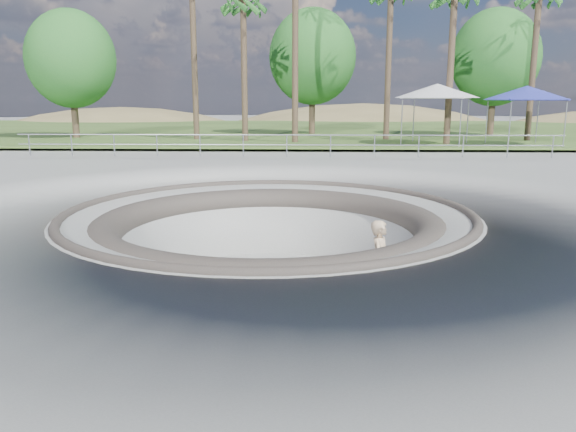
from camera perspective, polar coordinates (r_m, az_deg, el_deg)
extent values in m
plane|color=#9B9B96|center=(14.08, -1.98, 0.38)|extent=(180.00, 180.00, 0.00)
torus|color=#9B9B96|center=(14.61, -1.93, -7.33)|extent=(14.00, 14.00, 4.00)
cylinder|color=#9B9B96|center=(14.59, -1.93, -7.14)|extent=(6.60, 6.60, 0.10)
torus|color=#474139|center=(14.08, -1.98, 0.30)|extent=(10.24, 10.24, 0.24)
torus|color=#474139|center=(14.17, -1.97, -1.40)|extent=(8.91, 8.91, 0.81)
cube|color=#3B5622|center=(47.84, 0.89, 8.76)|extent=(180.00, 36.00, 0.12)
ellipsoid|color=brown|center=(73.09, -16.33, 4.12)|extent=(50.40, 36.00, 23.40)
ellipsoid|color=brown|center=(74.86, 7.43, 3.56)|extent=(61.60, 44.00, 28.60)
cylinder|color=#919599|center=(25.83, -0.13, 8.24)|extent=(25.00, 0.05, 0.05)
cylinder|color=#919599|center=(25.86, -0.13, 7.24)|extent=(25.00, 0.05, 0.05)
cube|color=olive|center=(13.20, 9.19, -8.82)|extent=(0.82, 0.36, 0.02)
cylinder|color=#A9A9AE|center=(13.21, 9.18, -8.95)|extent=(0.06, 0.17, 0.03)
cylinder|color=#A9A9AE|center=(13.21, 9.18, -8.95)|extent=(0.06, 0.17, 0.03)
cylinder|color=silver|center=(13.22, 9.18, -8.99)|extent=(0.07, 0.04, 0.06)
cylinder|color=silver|center=(13.22, 9.18, -8.99)|extent=(0.07, 0.04, 0.06)
cylinder|color=silver|center=(13.22, 9.18, -8.99)|extent=(0.07, 0.04, 0.06)
cylinder|color=silver|center=(13.22, 9.18, -8.99)|extent=(0.07, 0.04, 0.06)
imported|color=#D2B188|center=(12.89, 9.33, -4.71)|extent=(0.66, 0.82, 1.95)
cylinder|color=#919599|center=(31.13, 12.54, 9.19)|extent=(0.06, 0.06, 2.44)
cylinder|color=#919599|center=(31.83, 18.12, 8.94)|extent=(0.06, 0.06, 2.44)
cylinder|color=#919599|center=(34.19, 11.61, 9.44)|extent=(0.06, 0.06, 2.44)
cylinder|color=#919599|center=(34.83, 16.72, 9.23)|extent=(0.06, 0.06, 2.44)
cube|color=silver|center=(32.93, 14.87, 11.53)|extent=(4.34, 4.34, 0.08)
cone|color=silver|center=(32.94, 14.91, 12.20)|extent=(6.11, 6.11, 0.78)
cylinder|color=#919599|center=(32.04, 21.27, 8.66)|extent=(0.06, 0.06, 2.35)
cylinder|color=#919599|center=(33.13, 26.21, 8.33)|extent=(0.06, 0.06, 2.35)
cylinder|color=#919599|center=(34.88, 19.67, 8.97)|extent=(0.06, 0.06, 2.35)
cylinder|color=#919599|center=(35.88, 24.28, 8.68)|extent=(0.06, 0.06, 2.35)
cube|color=#2D34A3|center=(33.92, 23.04, 10.83)|extent=(3.49, 3.49, 0.08)
cone|color=#2D34A3|center=(33.92, 23.09, 11.46)|extent=(6.32, 6.32, 0.75)
cylinder|color=brown|center=(36.32, -9.53, 15.95)|extent=(0.36, 0.36, 10.64)
cylinder|color=brown|center=(34.49, -4.48, 14.52)|extent=(0.36, 0.36, 8.51)
cylinder|color=brown|center=(33.49, 0.74, 17.82)|extent=(0.36, 0.36, 12.23)
cylinder|color=brown|center=(36.27, 10.17, 14.99)|extent=(0.36, 0.36, 9.46)
cylinder|color=brown|center=(33.18, 16.19, 14.29)|extent=(0.36, 0.36, 8.60)
cylinder|color=brown|center=(37.76, 23.66, 13.80)|extent=(0.36, 0.36, 9.08)
cylinder|color=brown|center=(39.74, -20.92, 10.74)|extent=(0.44, 0.44, 4.77)
ellipsoid|color=#246926|center=(39.82, -21.22, 14.66)|extent=(5.70, 5.18, 6.22)
cylinder|color=brown|center=(41.32, 2.46, 11.78)|extent=(0.44, 0.44, 5.16)
ellipsoid|color=#246926|center=(41.43, 2.50, 15.86)|extent=(6.17, 5.61, 6.73)
cylinder|color=brown|center=(41.81, 20.05, 10.98)|extent=(0.44, 0.44, 5.00)
ellipsoid|color=#246926|center=(41.90, 20.33, 14.87)|extent=(5.97, 5.43, 6.51)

